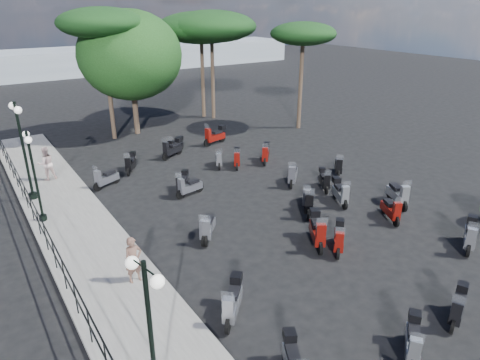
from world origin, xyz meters
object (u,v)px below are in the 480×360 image
scooter_22 (218,160)px  scooter_28 (338,167)px  scooter_12 (458,307)px  pine_3 (303,34)px  lamp_post_2 (23,145)px  scooter_13 (317,231)px  lamp_post_1 (34,171)px  pine_2 (101,23)px  scooter_11 (172,149)px  pine_0 (201,28)px  scooter_9 (208,228)px  scooter_27 (324,181)px  lamp_post_0 (150,330)px  scooter_7 (339,238)px  scooter_8 (207,228)px  scooter_2 (232,302)px  scooter_26 (391,210)px  scooter_0 (413,342)px  scooter_3 (189,187)px  scooter_15 (309,203)px  scooter_16 (237,159)px  scooter_4 (106,179)px  scooter_17 (175,146)px  scooter_20 (340,193)px  scooter_29 (266,154)px  scooter_5 (131,164)px  scooter_19 (398,195)px  scooter_10 (182,183)px  scooter_14 (307,197)px  scooter_25 (470,236)px  scooter_23 (215,136)px  scooter_21 (293,175)px  woman (134,260)px

scooter_22 → scooter_28: size_ratio=1.05×
scooter_12 → pine_3: (9.72, 17.99, 5.98)m
lamp_post_2 → scooter_13: lamp_post_2 is taller
lamp_post_1 → pine_2: size_ratio=0.46×
scooter_11 → pine_0: bearing=-65.9°
scooter_9 → scooter_27: (7.04, 0.96, -0.00)m
scooter_11 → pine_0: 11.56m
lamp_post_0 → scooter_7: bearing=6.3°
scooter_8 → scooter_2: bearing=113.2°
scooter_26 → pine_0: pine_0 is taller
scooter_0 → scooter_3: 12.01m
scooter_15 → scooter_16: (0.56, 6.47, -0.04)m
scooter_4 → scooter_9: 7.29m
scooter_22 → pine_0: size_ratio=0.18×
scooter_17 → pine_3: size_ratio=0.19×
scooter_7 → scooter_27: scooter_7 is taller
scooter_20 → scooter_22: size_ratio=1.14×
scooter_29 → pine_3: bearing=-104.1°
scooter_5 → scooter_19: (8.43, -10.58, 0.04)m
scooter_10 → scooter_11: size_ratio=0.78×
pine_2 → scooter_14: bearing=-75.8°
scooter_11 → scooter_25: bearing=171.5°
scooter_3 → scooter_15: bearing=-153.5°
pine_3 → scooter_11: bearing=-176.0°
scooter_12 → scooter_23: (2.71, 18.01, 0.09)m
scooter_13 → scooter_20: scooter_13 is taller
lamp_post_1 → scooter_2: bearing=-66.0°
scooter_8 → scooter_13: size_ratio=0.79×
scooter_7 → pine_2: pine_2 is taller
scooter_21 → scooter_0: bearing=111.0°
scooter_3 → scooter_4: size_ratio=1.03×
scooter_21 → scooter_9: bearing=66.3°
lamp_post_0 → scooter_11: size_ratio=2.39×
scooter_11 → scooter_26: scooter_11 is taller
scooter_15 → scooter_13: bearing=98.4°
scooter_25 → scooter_2: bearing=50.5°
scooter_4 → scooter_21: 9.21m
woman → scooter_4: (1.70, 8.31, -0.48)m
scooter_3 → scooter_16: bearing=-74.4°
woman → pine_0: 22.74m
scooter_7 → scooter_9: (-3.57, 3.37, -0.03)m
scooter_25 → scooter_29: scooter_25 is taller
lamp_post_0 → scooter_25: (12.38, 0.02, -1.81)m
scooter_4 → scooter_16: scooter_4 is taller
scooter_13 → scooter_14: scooter_13 is taller
scooter_3 → pine_0: 16.38m
scooter_4 → scooter_26: (8.78, -10.01, 0.00)m
scooter_5 → scooter_28: (8.93, -6.48, -0.02)m
scooter_23 → scooter_10: bearing=123.5°
scooter_0 → scooter_11: 17.45m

